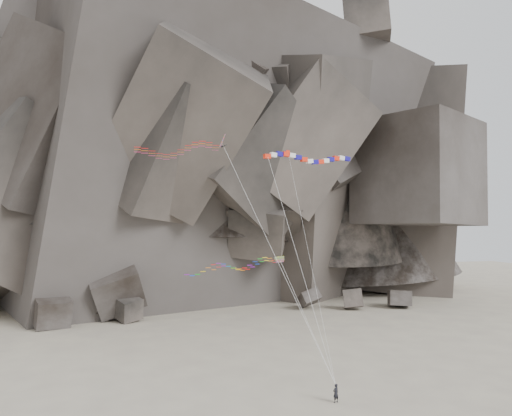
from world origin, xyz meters
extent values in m
plane|color=#ADA58C|center=(0.00, 0.00, 0.00)|extent=(260.00, 260.00, 0.00)
cube|color=#47423F|center=(-29.77, 32.29, 2.15)|extent=(7.73, 9.05, 5.97)
cube|color=#47423F|center=(33.87, 35.85, 1.44)|extent=(5.64, 6.02, 3.70)
cube|color=#47423F|center=(16.06, 38.01, 1.14)|extent=(4.29, 4.57, 4.55)
cube|color=#47423F|center=(-22.01, 36.87, 2.02)|extent=(7.01, 7.13, 5.29)
cube|color=#47423F|center=(-24.35, 36.72, 1.72)|extent=(6.83, 6.41, 6.06)
cube|color=#47423F|center=(24.00, 35.79, 1.67)|extent=(4.36, 4.48, 4.27)
cube|color=#47423F|center=(-19.67, 35.70, 3.37)|extent=(10.42, 9.28, 10.68)
cube|color=#47423F|center=(-17.92, 33.92, 1.76)|extent=(5.57, 6.53, 4.84)
imported|color=black|center=(2.11, -9.18, 0.99)|extent=(0.82, 0.69, 1.99)
cylinder|color=silver|center=(-2.44, -3.84, 13.67)|extent=(9.14, 10.71, 24.13)
cube|color=red|center=(-2.31, -0.61, 24.08)|extent=(0.82, 0.63, 0.48)
cube|color=white|center=(-1.57, -0.47, 24.28)|extent=(0.85, 0.64, 0.54)
cube|color=#150C8A|center=(-0.83, -0.37, 24.41)|extent=(0.87, 0.65, 0.57)
cube|color=red|center=(-0.09, -0.30, 24.43)|extent=(0.87, 0.65, 0.58)
cube|color=white|center=(0.65, -0.23, 24.32)|extent=(0.86, 0.64, 0.55)
cube|color=#150C8A|center=(1.39, -0.14, 24.13)|extent=(0.83, 0.64, 0.50)
cube|color=red|center=(2.13, -0.01, 23.92)|extent=(0.84, 0.64, 0.53)
cube|color=white|center=(2.86, 0.17, 23.77)|extent=(0.87, 0.64, 0.57)
cube|color=#150C8A|center=(3.60, 0.39, 23.73)|extent=(0.87, 0.65, 0.58)
cube|color=red|center=(4.34, 0.65, 23.81)|extent=(0.86, 0.64, 0.56)
cube|color=white|center=(5.08, 0.92, 23.98)|extent=(0.83, 0.64, 0.51)
cube|color=#150C8A|center=(5.82, 1.17, 24.19)|extent=(0.84, 0.64, 0.52)
cube|color=red|center=(6.56, 1.39, 24.36)|extent=(0.86, 0.64, 0.56)
cube|color=white|center=(7.30, 1.56, 24.43)|extent=(0.87, 0.65, 0.58)
cube|color=#150C8A|center=(8.04, 1.68, 24.38)|extent=(0.87, 0.64, 0.57)
cylinder|color=silver|center=(-0.10, -4.99, 12.85)|extent=(4.46, 8.40, 22.48)
cube|color=#CDE00C|center=(0.24, 3.52, 12.53)|extent=(1.22, 0.58, 0.65)
cube|color=#0CB219|center=(0.24, 3.36, 12.29)|extent=(1.02, 0.44, 0.44)
cylinder|color=silver|center=(1.18, -2.83, 7.07)|extent=(1.90, 12.72, 10.94)
cube|color=red|center=(0.96, 2.34, 25.11)|extent=(0.50, 0.25, 0.34)
cube|color=#150C8A|center=(0.79, 2.35, 25.11)|extent=(0.19, 0.12, 0.35)
cylinder|color=silver|center=(1.54, -3.42, 13.36)|extent=(1.17, 11.54, 23.50)
camera|label=1|loc=(-15.87, -53.33, 17.01)|focal=35.00mm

